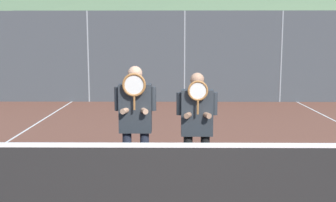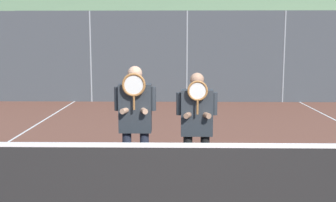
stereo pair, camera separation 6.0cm
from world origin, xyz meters
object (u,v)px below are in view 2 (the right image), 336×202
object	(u,v)px
player_leftmost	(135,118)
car_far_left	(67,70)
car_center	(302,70)
car_left_of_center	(181,71)
player_center_left	(197,123)

from	to	relation	value
player_leftmost	car_far_left	world-z (taller)	player_leftmost
car_center	car_left_of_center	bearing A→B (deg)	178.41
player_leftmost	player_center_left	world-z (taller)	player_leftmost
car_left_of_center	player_leftmost	bearing A→B (deg)	-93.89
player_center_left	car_far_left	distance (m)	13.09
car_far_left	car_center	xyz separation A→B (m)	(9.91, -0.41, 0.00)
player_leftmost	player_center_left	xyz separation A→B (m)	(0.87, 0.00, -0.07)
car_far_left	car_center	bearing A→B (deg)	-2.38
player_leftmost	car_left_of_center	size ratio (longest dim) A/B	0.42
car_left_of_center	car_center	distance (m)	5.02
player_center_left	car_left_of_center	distance (m)	11.84
player_center_left	car_left_of_center	world-z (taller)	car_left_of_center
car_far_left	player_center_left	bearing A→B (deg)	-67.71
player_center_left	car_left_of_center	bearing A→B (deg)	90.33
player_leftmost	car_center	distance (m)	13.07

